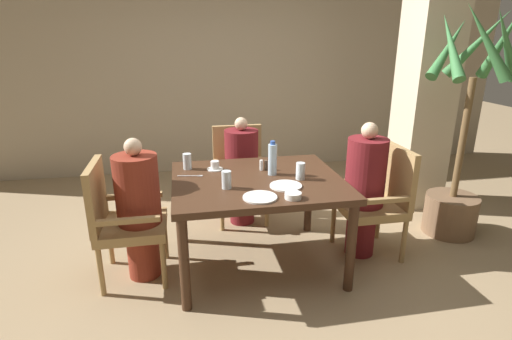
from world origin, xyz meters
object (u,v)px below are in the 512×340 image
teacup_with_saucer (215,166)px  water_bottle (273,159)px  chair_left_side (120,217)px  chair_right_side (379,197)px  diner_in_right_chair (364,189)px  potted_palm (459,161)px  diner_in_left_chair (139,208)px  glass_tall_near (300,171)px  glass_tall_mid (187,161)px  chair_far_side (240,169)px  diner_in_far_chair (242,170)px  plate_main_right (260,197)px  glass_tall_far (226,180)px  bowl_small (293,196)px  plate_main_left (286,186)px

teacup_with_saucer → water_bottle: 0.49m
chair_left_side → chair_right_side: same height
chair_left_side → chair_right_side: (2.06, 0.00, 0.00)m
diner_in_right_chair → potted_palm: size_ratio=0.56×
diner_in_left_chair → glass_tall_near: diner_in_left_chair is taller
potted_palm → glass_tall_mid: (-2.40, 0.14, 0.10)m
chair_far_side → water_bottle: (0.13, -0.86, 0.36)m
diner_in_far_chair → glass_tall_near: diner_in_far_chair is taller
plate_main_right → glass_tall_far: 0.30m
diner_in_far_chair → bowl_small: 1.25m
chair_left_side → bowl_small: 1.29m
chair_left_side → teacup_with_saucer: size_ratio=7.03×
diner_in_right_chair → plate_main_right: size_ratio=4.87×
diner_in_far_chair → glass_tall_near: size_ratio=8.14×
diner_in_far_chair → water_bottle: 0.80m
teacup_with_saucer → bowl_small: size_ratio=1.15×
water_bottle → glass_tall_near: (0.18, -0.15, -0.06)m
diner_in_left_chair → glass_tall_far: (0.63, -0.16, 0.24)m
diner_in_far_chair → glass_tall_mid: 0.74m
diner_in_far_chair → glass_tall_near: (0.32, -0.87, 0.26)m
chair_right_side → plate_main_left: chair_right_side is taller
plate_main_left → bowl_small: bearing=-92.5°
chair_far_side → diner_in_left_chair: bearing=-133.7°
chair_left_side → plate_main_right: (0.97, -0.39, 0.24)m
plate_main_left → teacup_with_saucer: (-0.47, 0.48, 0.02)m
chair_right_side → potted_palm: 0.89m
plate_main_left → plate_main_right: same height
bowl_small → plate_main_right: bearing=167.5°
chair_left_side → glass_tall_mid: 0.68m
water_bottle → plate_main_right: bearing=-112.7°
teacup_with_saucer → chair_left_side: bearing=-159.5°
plate_main_left → chair_right_side: bearing=13.7°
chair_left_side → potted_palm: (2.91, 0.19, 0.20)m
teacup_with_saucer → water_bottle: water_bottle is taller
potted_palm → plate_main_right: size_ratio=8.73×
chair_right_side → potted_palm: potted_palm is taller
diner_in_far_chair → plate_main_left: diner_in_far_chair is taller
diner_in_left_chair → diner_in_right_chair: bearing=0.0°
chair_far_side → teacup_with_saucer: 0.77m
chair_left_side → plate_main_left: size_ratio=3.95×
chair_left_side → glass_tall_near: bearing=-3.3°
plate_main_left → glass_tall_mid: 0.88m
glass_tall_far → diner_in_right_chair: bearing=8.1°
chair_far_side → glass_tall_far: chair_far_side is taller
chair_far_side → water_bottle: water_bottle is taller
water_bottle → glass_tall_near: bearing=-38.5°
chair_left_side → diner_in_right_chair: diner_in_right_chair is taller
diner_in_far_chair → potted_palm: size_ratio=0.52×
diner_in_right_chair → glass_tall_far: bearing=-171.9°
chair_left_side → chair_far_side: bearing=42.1°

